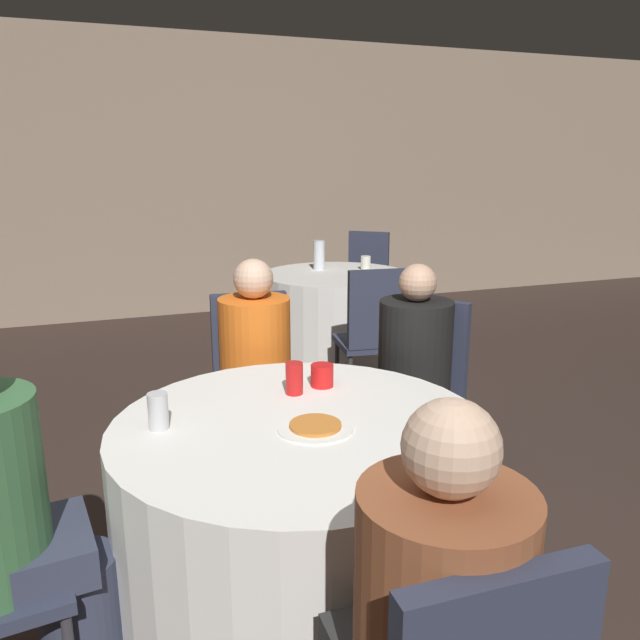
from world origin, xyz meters
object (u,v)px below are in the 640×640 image
Objects in this scene: chair_far_south at (374,328)px; chair_near_northeast at (422,380)px; soda_can_silver at (158,411)px; person_black_shirt at (408,386)px; person_green_jacket at (11,528)px; table_near at (301,519)px; table_far at (336,319)px; chair_near_north at (253,372)px; chair_far_northeast at (366,274)px; soda_can_red at (294,378)px; person_orange_shirt at (258,378)px; soda_can_blue at (451,444)px; pizza_plate_near at (315,426)px; bottle_far at (319,255)px.

chair_near_northeast is at bearing -93.64° from chair_far_south.
person_black_shirt is at bearing 20.86° from soda_can_silver.
table_near is at bearing 90.00° from person_green_jacket.
table_far is 2.11m from person_black_shirt.
chair_near_north is at bearing 84.93° from table_near.
table_far is 1.98m from chair_near_northeast.
chair_far_northeast reaches higher than soda_can_red.
chair_far_northeast is (0.61, 0.78, 0.19)m from table_far.
chair_far_northeast is 0.82× the size of person_orange_shirt.
person_black_shirt is (-0.45, -2.05, 0.21)m from table_far.
person_orange_shirt reaches higher than chair_near_northeast.
person_black_shirt is at bearing 68.67° from soda_can_blue.
soda_can_silver is (-1.15, -0.44, 0.21)m from person_black_shirt.
soda_can_blue is (0.26, -0.68, 0.00)m from soda_can_red.
chair_near_northeast is at bearing 41.90° from pizza_plate_near.
chair_far_south is at bearing 71.10° from soda_can_blue.
person_green_jacket is at bearing 74.73° from person_black_shirt.
chair_far_south is at bearing 124.72° from person_green_jacket.
chair_near_north is (-1.05, -1.55, 0.19)m from table_far.
person_black_shirt is 1.07m from soda_can_blue.
person_green_jacket is at bearing 51.30° from person_orange_shirt.
chair_far_northeast is 3.00m from person_orange_shirt.
chair_near_north reaches higher than pizza_plate_near.
chair_near_north is at bearing 59.97° from soda_can_silver.
chair_far_south is 4.04× the size of bottle_far.
chair_far_south reaches higher than pizza_plate_near.
soda_can_red is at bearing 76.35° from person_black_shirt.
chair_far_northeast reaches higher than pizza_plate_near.
chair_near_northeast is at bearing 38.12° from table_near.
soda_can_red is (-0.03, -0.79, 0.24)m from chair_near_north.
chair_near_north is 2.86m from chair_far_northeast.
soda_can_silver is 0.52× the size of bottle_far.
chair_far_south is 1.00× the size of chair_far_northeast.
chair_near_north and chair_far_south have the same top height.
chair_far_northeast is at bearing 69.36° from soda_can_blue.
person_black_shirt is 0.73m from soda_can_red.
chair_far_south is at bearing -54.73° from person_black_shirt.
person_green_jacket reaches higher than chair_far_northeast.
soda_can_blue is at bearing -105.27° from table_far.
table_far is at bearing -119.13° from chair_near_north.
person_orange_shirt is at bearing 88.52° from soda_can_red.
soda_can_silver reaches higher than pizza_plate_near.
bottle_far is (-0.06, 0.21, 0.48)m from table_far.
table_near is 1.12× the size of person_black_shirt.
person_green_jacket is 1.26m from soda_can_blue.
chair_near_northeast is at bearing 156.59° from chair_near_north.
soda_can_silver is at bearing 166.22° from table_near.
table_far is at bearing 67.32° from pizza_plate_near.
person_orange_shirt is at bearing 93.98° from chair_far_northeast.
soda_can_silver is at bearing -119.58° from bottle_far.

